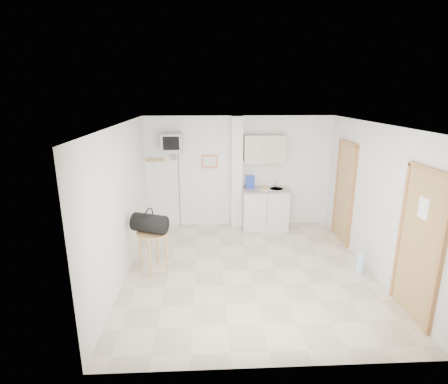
{
  "coord_description": "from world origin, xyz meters",
  "views": [
    {
      "loc": [
        -0.71,
        -5.45,
        2.97
      ],
      "look_at": [
        -0.41,
        0.6,
        1.25
      ],
      "focal_mm": 28.0,
      "sensor_mm": 36.0,
      "label": 1
    }
  ],
  "objects_px": {
    "crt_television": "(172,144)",
    "duffel_bag": "(150,223)",
    "water_bottle": "(360,264)",
    "round_table": "(153,238)"
  },
  "relations": [
    {
      "from": "round_table",
      "to": "water_bottle",
      "type": "relative_size",
      "value": 1.78
    },
    {
      "from": "crt_television",
      "to": "water_bottle",
      "type": "relative_size",
      "value": 5.46
    },
    {
      "from": "crt_television",
      "to": "water_bottle",
      "type": "xyz_separation_m",
      "value": [
        3.32,
        -2.23,
        -1.76
      ]
    },
    {
      "from": "crt_television",
      "to": "duffel_bag",
      "type": "bearing_deg",
      "value": -97.12
    },
    {
      "from": "crt_television",
      "to": "round_table",
      "type": "xyz_separation_m",
      "value": [
        -0.2,
        -1.92,
        -1.35
      ]
    },
    {
      "from": "crt_television",
      "to": "water_bottle",
      "type": "bearing_deg",
      "value": -33.89
    },
    {
      "from": "duffel_bag",
      "to": "water_bottle",
      "type": "xyz_separation_m",
      "value": [
        3.56,
        -0.3,
        -0.69
      ]
    },
    {
      "from": "round_table",
      "to": "duffel_bag",
      "type": "xyz_separation_m",
      "value": [
        -0.04,
        -0.01,
        0.28
      ]
    },
    {
      "from": "duffel_bag",
      "to": "water_bottle",
      "type": "bearing_deg",
      "value": 18.26
    },
    {
      "from": "crt_television",
      "to": "duffel_bag",
      "type": "distance_m",
      "value": 2.22
    }
  ]
}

